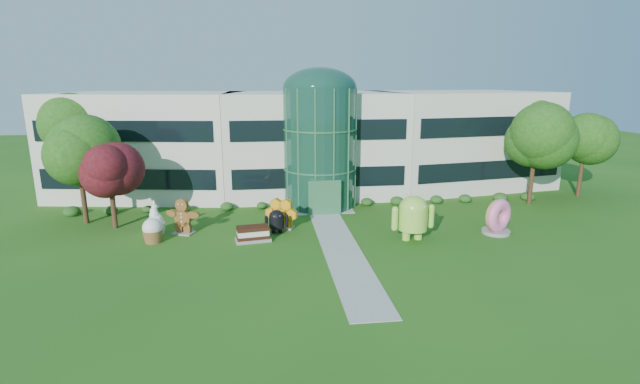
{
  "coord_description": "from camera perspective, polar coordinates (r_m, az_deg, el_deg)",
  "views": [
    {
      "loc": [
        -4.8,
        -26.08,
        10.48
      ],
      "look_at": [
        -0.74,
        6.0,
        2.6
      ],
      "focal_mm": 26.0,
      "sensor_mm": 36.0,
      "label": 1
    }
  ],
  "objects": [
    {
      "name": "cupcake",
      "position": [
        32.46,
        -19.91,
        -4.45
      ],
      "size": [
        1.72,
        1.72,
        1.65
      ],
      "primitive_type": null,
      "rotation": [
        0.0,
        0.0,
        -0.29
      ],
      "color": "white",
      "rests_on": "ground"
    },
    {
      "name": "donut",
      "position": [
        34.44,
        20.98,
        -2.77
      ],
      "size": [
        2.68,
        2.19,
        2.51
      ],
      "primitive_type": null,
      "rotation": [
        0.0,
        0.0,
        0.51
      ],
      "color": "pink",
      "rests_on": "ground"
    },
    {
      "name": "android_green",
      "position": [
        31.4,
        11.41,
        -2.68
      ],
      "size": [
        3.31,
        2.37,
        3.55
      ],
      "primitive_type": null,
      "rotation": [
        0.0,
        0.0,
        0.09
      ],
      "color": "#9AD745",
      "rests_on": "ground"
    },
    {
      "name": "trees_backdrop",
      "position": [
        39.87,
        -0.2,
        4.63
      ],
      "size": [
        52.0,
        8.0,
        8.4
      ],
      "primitive_type": null,
      "color": "#194912",
      "rests_on": "ground"
    },
    {
      "name": "ground",
      "position": [
        28.51,
        3.03,
        -7.89
      ],
      "size": [
        140.0,
        140.0,
        0.0
      ],
      "primitive_type": "plane",
      "color": "#215114",
      "rests_on": "ground"
    },
    {
      "name": "froyo",
      "position": [
        34.0,
        -19.65,
        -2.94
      ],
      "size": [
        1.44,
        1.44,
        2.43
      ],
      "primitive_type": null,
      "rotation": [
        0.0,
        0.0,
        0.02
      ],
      "color": "white",
      "rests_on": "ground"
    },
    {
      "name": "gingerbread",
      "position": [
        33.45,
        -16.55,
        -2.86
      ],
      "size": [
        2.96,
        2.03,
        2.55
      ],
      "primitive_type": null,
      "rotation": [
        0.0,
        0.0,
        -0.39
      ],
      "color": "brown",
      "rests_on": "ground"
    },
    {
      "name": "tree_red",
      "position": [
        36.03,
        -24.31,
        0.48
      ],
      "size": [
        4.0,
        4.0,
        6.0
      ],
      "primitive_type": null,
      "color": "#3F0C14",
      "rests_on": "ground"
    },
    {
      "name": "building",
      "position": [
        44.72,
        -0.99,
        6.21
      ],
      "size": [
        46.0,
        15.0,
        9.3
      ],
      "primitive_type": null,
      "color": "beige",
      "rests_on": "ground"
    },
    {
      "name": "atrium",
      "position": [
        38.78,
        -0.02,
        5.43
      ],
      "size": [
        6.0,
        6.0,
        9.8
      ],
      "primitive_type": "cylinder",
      "color": "#194738",
      "rests_on": "ground"
    },
    {
      "name": "walkway",
      "position": [
        30.35,
        2.36,
        -6.48
      ],
      "size": [
        2.4,
        20.0,
        0.04
      ],
      "primitive_type": "cube",
      "color": "#9E9E93",
      "rests_on": "ground"
    },
    {
      "name": "honeycomb",
      "position": [
        33.46,
        -4.77,
        -2.82
      ],
      "size": [
        2.69,
        1.85,
        1.99
      ],
      "primitive_type": null,
      "rotation": [
        0.0,
        0.0,
        -0.41
      ],
      "color": "#FE9F19",
      "rests_on": "ground"
    },
    {
      "name": "ice_cream_sandwich",
      "position": [
        31.17,
        -8.26,
        -5.1
      ],
      "size": [
        2.46,
        1.5,
        1.03
      ],
      "primitive_type": null,
      "rotation": [
        0.0,
        0.0,
        0.16
      ],
      "color": "black",
      "rests_on": "ground"
    },
    {
      "name": "android_black",
      "position": [
        32.46,
        -5.37,
        -3.4
      ],
      "size": [
        1.75,
        1.2,
        1.95
      ],
      "primitive_type": null,
      "rotation": [
        0.0,
        0.0,
        0.03
      ],
      "color": "black",
      "rests_on": "ground"
    }
  ]
}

